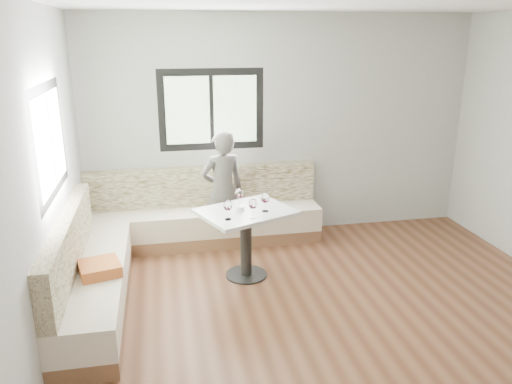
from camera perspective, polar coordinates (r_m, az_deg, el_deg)
room at (r=4.16m, az=9.99°, el=1.58°), size 5.01×5.01×2.81m
banquette at (r=5.72m, az=-10.69°, el=-5.43°), size 2.90×2.80×0.95m
table at (r=5.34m, az=-1.16°, el=-4.03°), size 1.13×1.02×0.76m
person at (r=6.05m, az=-3.83°, el=0.18°), size 0.60×0.46×1.46m
olive_ramekin at (r=5.28m, az=-1.87°, el=-1.84°), size 0.10×0.10×0.04m
wine_glass_a at (r=4.97m, az=-3.25°, el=-1.62°), size 0.09×0.09×0.20m
wine_glass_b at (r=5.01m, az=-0.35°, el=-1.44°), size 0.09×0.09×0.20m
wine_glass_c at (r=5.19m, az=1.06°, el=-0.75°), size 0.09×0.09×0.20m
wine_glass_d at (r=5.35m, az=-1.94°, el=-0.22°), size 0.09×0.09×0.20m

